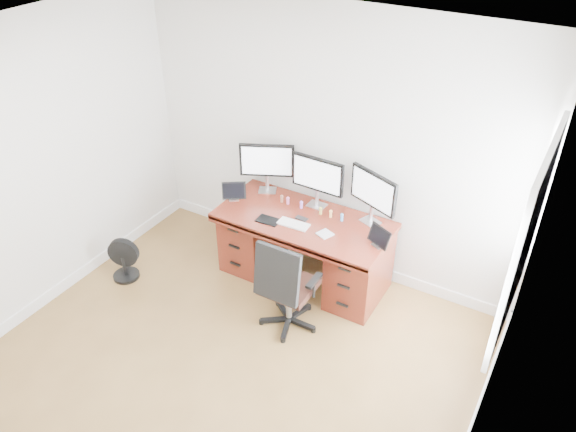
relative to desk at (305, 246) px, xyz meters
The scene contains 21 objects.
ground 1.87m from the desk, 90.00° to the right, with size 4.50×4.50×0.00m, color brown.
back_wall 1.04m from the desk, 90.00° to the left, with size 4.00×0.10×2.70m, color silver.
right_wall 2.80m from the desk, 40.79° to the right, with size 0.10×4.50×2.70m.
desk is the anchor object (origin of this frame).
office_chair 0.73m from the desk, 74.20° to the right, with size 0.56×0.52×0.98m.
floor_fan 1.86m from the desk, 149.86° to the right, with size 0.32×0.27×0.46m.
monitor_left 0.93m from the desk, 157.67° to the left, with size 0.51×0.27×0.53m.
monitor_center 0.72m from the desk, 90.01° to the left, with size 0.55×0.15×0.53m.
monitor_right 0.93m from the desk, 22.32° to the left, with size 0.52×0.24×0.53m.
tablet_left 0.90m from the desk, behind, with size 0.24×0.19×0.19m.
tablet_right 0.91m from the desk, ahead, with size 0.25×0.16×0.19m.
keyboard 0.40m from the desk, 100.56° to the right, with size 0.30×0.13×0.01m, color white.
trackpad 0.49m from the desk, 28.72° to the right, with size 0.13×0.13×0.01m, color silver.
drawing_tablet 0.51m from the desk, 139.40° to the right, with size 0.22×0.14×0.01m, color black.
phone 0.36m from the desk, 107.22° to the right, with size 0.12×0.06×0.01m, color black.
figurine_brown 0.53m from the desk, 160.42° to the left, with size 0.03×0.03×0.08m.
figurine_pink 0.49m from the desk, 155.62° to the left, with size 0.03×0.03×0.08m.
figurine_purple 0.43m from the desk, 132.64° to the left, with size 0.03×0.03×0.08m.
figurine_yellow 0.43m from the desk, 48.62° to the left, with size 0.03×0.03×0.08m.
figurine_orange 0.47m from the desk, 29.03° to the left, with size 0.03×0.03×0.08m.
figurine_blue 0.53m from the desk, 19.69° to the left, with size 0.03×0.03×0.08m.
Camera 1 is at (2.13, -2.16, 3.75)m, focal length 35.00 mm.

